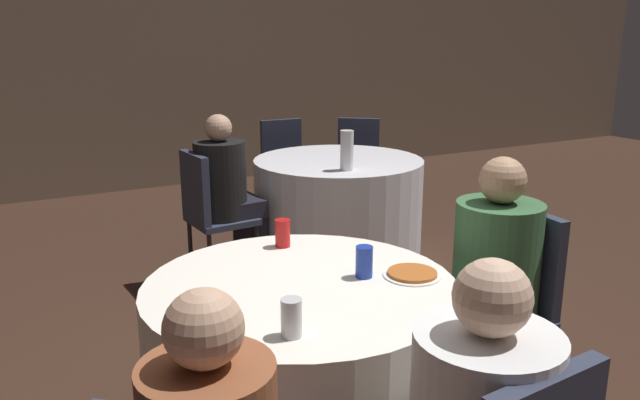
# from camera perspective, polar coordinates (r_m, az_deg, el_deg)

# --- Properties ---
(wall_back) EXTENTS (16.00, 0.06, 2.80)m
(wall_back) POSITION_cam_1_polar(r_m,az_deg,el_deg) (6.93, -18.78, 12.12)
(wall_back) COLOR gray
(wall_back) RESTS_ON ground_plane
(table_near) EXTENTS (1.18, 1.18, 0.75)m
(table_near) POSITION_cam_1_polar(r_m,az_deg,el_deg) (2.51, -1.75, -15.59)
(table_near) COLOR white
(table_near) RESTS_ON ground_plane
(table_far) EXTENTS (1.26, 1.26, 0.75)m
(table_far) POSITION_cam_1_polar(r_m,az_deg,el_deg) (4.71, 1.66, -0.74)
(table_far) COLOR silver
(table_far) RESTS_ON ground_plane
(chair_near_east) EXTENTS (0.44, 0.43, 0.91)m
(chair_near_east) POSITION_cam_1_polar(r_m,az_deg,el_deg) (2.91, 17.05, -8.02)
(chair_near_east) COLOR #2D3347
(chair_near_east) RESTS_ON ground_plane
(chair_far_west) EXTENTS (0.43, 0.43, 0.91)m
(chair_far_west) POSITION_cam_1_polar(r_m,az_deg,el_deg) (4.18, -10.16, -0.58)
(chair_far_west) COLOR #2D3347
(chair_far_west) RESTS_ON ground_plane
(chair_far_north) EXTENTS (0.42, 0.42, 0.91)m
(chair_far_north) POSITION_cam_1_polar(r_m,az_deg,el_deg) (5.60, -3.21, 3.56)
(chair_far_north) COLOR #2D3347
(chair_far_north) RESTS_ON ground_plane
(chair_far_northeast) EXTENTS (0.56, 0.56, 0.91)m
(chair_far_northeast) POSITION_cam_1_polar(r_m,az_deg,el_deg) (5.68, 3.42, 3.72)
(chair_far_northeast) COLOR #2D3347
(chair_far_northeast) RESTS_ON ground_plane
(person_green_jacket) EXTENTS (0.52, 0.38, 1.16)m
(person_green_jacket) POSITION_cam_1_polar(r_m,az_deg,el_deg) (2.80, 14.67, -7.57)
(person_green_jacket) COLOR black
(person_green_jacket) RESTS_ON ground_plane
(person_black_shirt) EXTENTS (0.51, 0.36, 1.15)m
(person_black_shirt) POSITION_cam_1_polar(r_m,az_deg,el_deg) (4.24, -8.18, 0.27)
(person_black_shirt) COLOR black
(person_black_shirt) RESTS_ON ground_plane
(pizza_plate_near) EXTENTS (0.23, 0.23, 0.02)m
(pizza_plate_near) POSITION_cam_1_polar(r_m,az_deg,el_deg) (2.43, 8.43, -6.69)
(pizza_plate_near) COLOR white
(pizza_plate_near) RESTS_ON table_near
(soda_can_silver) EXTENTS (0.07, 0.07, 0.12)m
(soda_can_silver) POSITION_cam_1_polar(r_m,az_deg,el_deg) (1.94, -2.63, -10.71)
(soda_can_silver) COLOR silver
(soda_can_silver) RESTS_ON table_near
(soda_can_blue) EXTENTS (0.07, 0.07, 0.12)m
(soda_can_blue) POSITION_cam_1_polar(r_m,az_deg,el_deg) (2.39, 4.11, -5.65)
(soda_can_blue) COLOR #1E38A5
(soda_can_blue) RESTS_ON table_near
(soda_can_red) EXTENTS (0.07, 0.07, 0.12)m
(soda_can_red) POSITION_cam_1_polar(r_m,az_deg,el_deg) (2.72, -3.44, -3.04)
(soda_can_red) COLOR red
(soda_can_red) RESTS_ON table_near
(bottle_far) EXTENTS (0.09, 0.09, 0.27)m
(bottle_far) POSITION_cam_1_polar(r_m,az_deg,el_deg) (4.23, 2.47, 4.56)
(bottle_far) COLOR white
(bottle_far) RESTS_ON table_far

